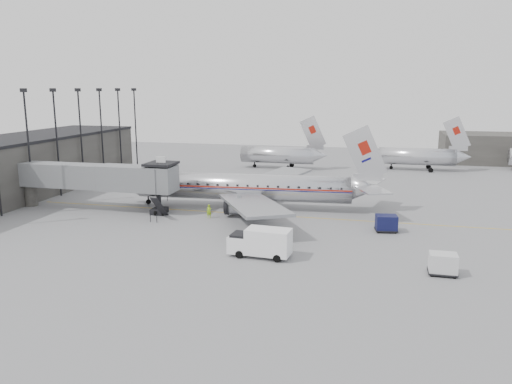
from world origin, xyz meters
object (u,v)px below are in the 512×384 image
baggage_cart_navy (386,223)px  baggage_cart_white (443,264)px  ramp_worker (209,211)px  service_van (261,242)px  airliner (248,187)px

baggage_cart_navy → baggage_cart_white: baggage_cart_navy is taller
baggage_cart_navy → baggage_cart_white: size_ratio=1.10×
baggage_cart_white → ramp_worker: (-24.93, 13.00, -0.15)m
service_van → ramp_worker: service_van is taller
baggage_cart_navy → airliner: bearing=149.0°
ramp_worker → airliner: bearing=57.2°
service_van → baggage_cart_navy: (11.39, 11.15, -0.44)m
service_van → baggage_cart_navy: service_van is taller
service_van → baggage_cart_white: size_ratio=2.51×
airliner → ramp_worker: bearing=-122.6°
airliner → ramp_worker: size_ratio=21.07×
service_van → baggage_cart_navy: size_ratio=2.28×
airliner → ramp_worker: (-3.28, -6.05, -1.94)m
baggage_cart_navy → baggage_cart_white: (4.40, -12.00, -0.00)m
airliner → baggage_cart_white: (21.65, -19.05, -1.79)m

